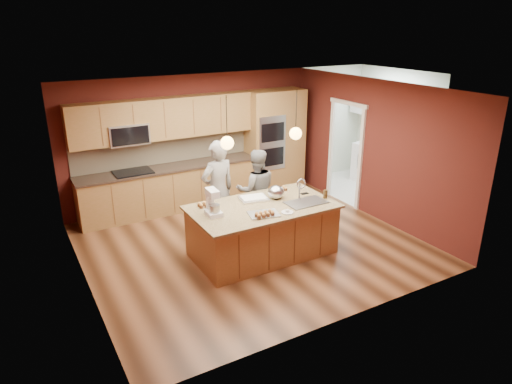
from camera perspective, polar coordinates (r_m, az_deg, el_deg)
floor at (r=8.11m, az=-0.69°, el=-6.52°), size 5.50×5.50×0.00m
ceiling at (r=7.29m, az=-0.79°, el=12.75°), size 5.50×5.50×0.00m
wall_back at (r=9.77m, az=-7.89°, el=6.49°), size 5.50×0.00×5.50m
wall_front at (r=5.68m, az=11.60°, el=-4.21°), size 5.50×0.00×5.50m
wall_left at (r=6.78m, az=-21.52°, el=-1.11°), size 0.00×5.00×5.00m
wall_right at (r=9.18m, az=14.52°, el=5.13°), size 0.00×5.00×5.00m
cabinet_run at (r=9.42m, az=-11.04°, el=3.46°), size 3.74×0.64×2.30m
oven_column at (r=10.37m, az=2.34°, el=6.34°), size 1.30×0.62×2.30m
doorway_trim at (r=9.82m, az=11.08°, el=4.55°), size 0.08×1.11×2.20m
laundry_room at (r=11.00m, az=16.60°, el=10.60°), size 2.60×2.70×2.70m
pendant_left at (r=6.81m, az=-3.62°, el=6.18°), size 0.20×0.20×0.80m
pendant_right at (r=7.41m, az=4.97°, el=7.33°), size 0.20×0.20×0.80m
island at (r=7.61m, az=0.91°, el=-4.67°), size 2.36×1.32×1.25m
person_left at (r=8.02m, az=-4.78°, el=0.17°), size 0.72×0.53×1.81m
person_right at (r=8.40m, az=0.04°, el=0.22°), size 0.91×0.81×1.55m
stand_mixer at (r=7.06m, az=-5.42°, el=-1.50°), size 0.23×0.32×0.42m
sheet_cake at (r=7.69m, az=-0.30°, el=-0.79°), size 0.52×0.42×0.05m
cooling_rack at (r=7.09m, az=0.97°, el=-2.77°), size 0.53×0.43×0.02m
mixing_bowl at (r=7.72m, az=2.53°, el=-0.00°), size 0.28×0.28×0.24m
plate at (r=7.18m, az=3.94°, el=-2.54°), size 0.19×0.19×0.01m
tumbler at (r=7.83m, az=8.66°, el=-0.25°), size 0.07×0.07×0.14m
phone at (r=7.99m, az=6.10°, el=-0.18°), size 0.14×0.07×0.01m
cupcakes_left at (r=7.44m, az=-6.36°, el=-1.53°), size 0.25×0.17×0.07m
cupcakes_rack at (r=6.99m, az=1.08°, el=-2.75°), size 0.32×0.16×0.07m
cupcakes_right at (r=8.08m, az=2.93°, el=0.36°), size 0.31×0.15×0.07m
washer at (r=11.00m, az=16.52°, el=2.96°), size 0.75×0.77×1.06m
dryer at (r=11.52m, az=13.83°, el=3.68°), size 0.68×0.69×0.93m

